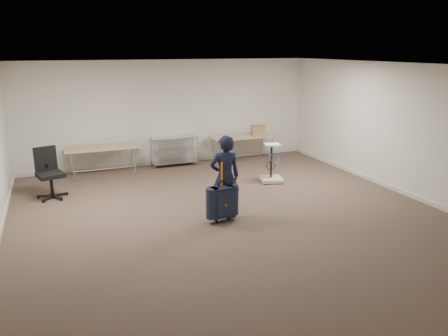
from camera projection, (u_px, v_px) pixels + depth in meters
name	position (u px, v px, depth m)	size (l,w,h in m)	color
ground	(235.00, 220.00, 8.13)	(9.00, 9.00, 0.00)	#4C3C2E
room_shell	(210.00, 195.00, 9.35)	(8.00, 9.00, 9.00)	silver
folding_table_left	(102.00, 149.00, 10.81)	(1.80, 0.75, 0.73)	tan
folding_table_right	(242.00, 138.00, 12.16)	(1.80, 0.75, 0.73)	tan
wire_shelf	(174.00, 150.00, 11.78)	(1.22, 0.47, 0.80)	silver
person	(225.00, 177.00, 8.06)	(0.57, 0.38, 1.57)	black
suitcase	(222.00, 202.00, 7.95)	(0.44, 0.28, 1.13)	#151F30
office_chair	(51.00, 183.00, 9.26)	(0.66, 0.66, 1.08)	black
equipment_cart	(271.00, 172.00, 10.39)	(0.61, 0.61, 0.92)	beige
cardboard_box	(258.00, 130.00, 12.23)	(0.36, 0.27, 0.27)	olive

